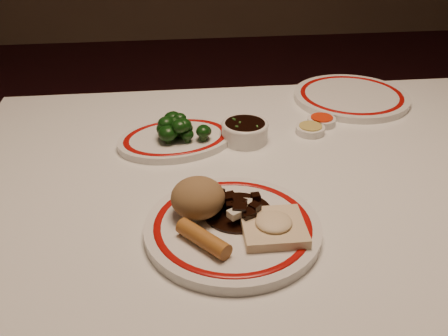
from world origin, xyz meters
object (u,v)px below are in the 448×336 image
spring_roll (203,239)px  broccoli_plate (176,139)px  dining_table (266,213)px  rice_mound (198,198)px  fried_wonton (274,226)px  broccoli_pile (178,126)px  main_plate (233,228)px  soy_bowl (245,132)px  stirfry_heap (238,209)px

spring_roll → broccoli_plate: spring_roll is taller
dining_table → broccoli_plate: (-0.17, 0.15, 0.10)m
rice_mound → broccoli_plate: rice_mound is taller
rice_mound → spring_roll: rice_mound is taller
fried_wonton → broccoli_pile: (-0.13, 0.34, 0.01)m
dining_table → rice_mound: rice_mound is taller
dining_table → broccoli_pile: bearing=138.3°
rice_mound → dining_table: bearing=44.0°
main_plate → rice_mound: bearing=147.2°
dining_table → soy_bowl: 0.18m
fried_wonton → stirfry_heap: (-0.05, 0.05, -0.00)m
dining_table → broccoli_plate: broccoli_plate is taller
rice_mound → spring_roll: size_ratio=0.93×
fried_wonton → stirfry_heap: bearing=132.4°
broccoli_pile → soy_bowl: 0.14m
soy_bowl → spring_roll: bearing=-108.0°
main_plate → broccoli_pile: (-0.07, 0.32, 0.03)m
dining_table → fried_wonton: bearing=-98.8°
stirfry_heap → broccoli_plate: size_ratio=0.39×
spring_roll → rice_mound: bearing=51.5°
fried_wonton → soy_bowl: 0.34m
spring_roll → broccoli_plate: 0.37m
broccoli_pile → dining_table: bearing=-41.7°
main_plate → broccoli_plate: bearing=104.0°
stirfry_heap → rice_mound: bearing=173.3°
rice_mound → broccoli_plate: (-0.03, 0.29, -0.04)m
rice_mound → main_plate: bearing=-32.8°
dining_table → spring_roll: size_ratio=12.72×
dining_table → stirfry_heap: size_ratio=10.69×
spring_roll → broccoli_plate: size_ratio=0.33×
broccoli_plate → rice_mound: bearing=-84.5°
fried_wonton → stirfry_heap: stirfry_heap is taller
fried_wonton → broccoli_pile: bearing=111.3°
spring_roll → broccoli_pile: broccoli_pile is taller
stirfry_heap → soy_bowl: (0.05, 0.29, -0.01)m
rice_mound → fried_wonton: rice_mound is taller
main_plate → stirfry_heap: size_ratio=2.70×
fried_wonton → broccoli_plate: size_ratio=0.34×
dining_table → soy_bowl: soy_bowl is taller
spring_roll → soy_bowl: 0.38m
stirfry_heap → broccoli_plate: 0.31m
rice_mound → stirfry_heap: bearing=-6.7°
dining_table → broccoli_pile: 0.26m
spring_roll → fried_wonton: (0.11, 0.02, -0.00)m
broccoli_pile → soy_bowl: size_ratio=1.16×
broccoli_pile → soy_bowl: broccoli_pile is taller
spring_roll → broccoli_pile: bearing=53.9°
stirfry_heap → fried_wonton: bearing=-47.6°
main_plate → fried_wonton: size_ratio=3.11×
rice_mound → broccoli_plate: bearing=95.5°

